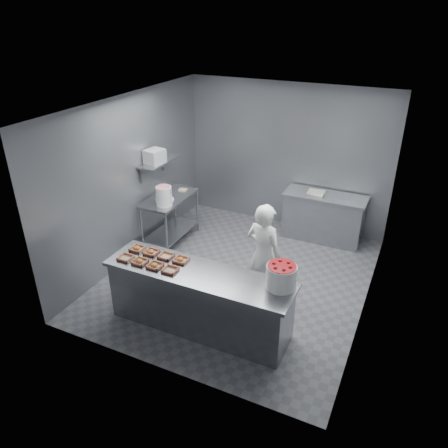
{
  "coord_description": "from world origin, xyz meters",
  "views": [
    {
      "loc": [
        2.36,
        -5.55,
        4.07
      ],
      "look_at": [
        -0.17,
        -0.2,
        1.04
      ],
      "focal_mm": 35.0,
      "sensor_mm": 36.0,
      "label": 1
    }
  ],
  "objects_px": {
    "tray_7": "(181,260)",
    "tray_1": "(140,261)",
    "tray_6": "(166,256)",
    "worker": "(264,255)",
    "tray_2": "(155,266)",
    "prep_table": "(170,212)",
    "strawberry_tub": "(281,276)",
    "tray_5": "(151,252)",
    "back_counter": "(323,217)",
    "tray_3": "(170,270)",
    "service_counter": "(199,300)",
    "tray_4": "(137,248)",
    "appliance": "(155,156)",
    "glaze_bucket": "(164,195)",
    "tray_0": "(126,258)"
  },
  "relations": [
    {
      "from": "back_counter",
      "to": "tray_6",
      "type": "xyz_separation_m",
      "value": [
        -1.49,
        -3.11,
        0.47
      ]
    },
    {
      "from": "tray_4",
      "to": "tray_5",
      "type": "distance_m",
      "value": 0.24
    },
    {
      "from": "tray_7",
      "to": "tray_3",
      "type": "bearing_deg",
      "value": -89.37
    },
    {
      "from": "service_counter",
      "to": "tray_1",
      "type": "relative_size",
      "value": 13.88
    },
    {
      "from": "tray_1",
      "to": "tray_2",
      "type": "height_order",
      "value": "same"
    },
    {
      "from": "tray_6",
      "to": "worker",
      "type": "xyz_separation_m",
      "value": [
        1.16,
        0.77,
        -0.11
      ]
    },
    {
      "from": "prep_table",
      "to": "strawberry_tub",
      "type": "distance_m",
      "value": 3.3
    },
    {
      "from": "tray_7",
      "to": "worker",
      "type": "xyz_separation_m",
      "value": [
        0.92,
        0.77,
        -0.12
      ]
    },
    {
      "from": "glaze_bucket",
      "to": "appliance",
      "type": "height_order",
      "value": "appliance"
    },
    {
      "from": "strawberry_tub",
      "to": "glaze_bucket",
      "type": "distance_m",
      "value": 3.0
    },
    {
      "from": "tray_1",
      "to": "tray_7",
      "type": "xyz_separation_m",
      "value": [
        0.48,
        0.28,
        0.0
      ]
    },
    {
      "from": "tray_7",
      "to": "tray_6",
      "type": "bearing_deg",
      "value": 180.0
    },
    {
      "from": "tray_1",
      "to": "tray_6",
      "type": "distance_m",
      "value": 0.37
    },
    {
      "from": "prep_table",
      "to": "tray_0",
      "type": "height_order",
      "value": "tray_0"
    },
    {
      "from": "back_counter",
      "to": "tray_7",
      "type": "bearing_deg",
      "value": -111.86
    },
    {
      "from": "prep_table",
      "to": "tray_7",
      "type": "xyz_separation_m",
      "value": [
        1.3,
        -1.81,
        0.33
      ]
    },
    {
      "from": "tray_0",
      "to": "strawberry_tub",
      "type": "height_order",
      "value": "strawberry_tub"
    },
    {
      "from": "prep_table",
      "to": "worker",
      "type": "distance_m",
      "value": 2.46
    },
    {
      "from": "prep_table",
      "to": "tray_7",
      "type": "bearing_deg",
      "value": -54.31
    },
    {
      "from": "worker",
      "to": "strawberry_tub",
      "type": "distance_m",
      "value": 0.95
    },
    {
      "from": "service_counter",
      "to": "tray_0",
      "type": "bearing_deg",
      "value": -172.62
    },
    {
      "from": "back_counter",
      "to": "tray_5",
      "type": "height_order",
      "value": "tray_5"
    },
    {
      "from": "tray_3",
      "to": "tray_6",
      "type": "xyz_separation_m",
      "value": [
        -0.24,
        0.28,
        0.0
      ]
    },
    {
      "from": "back_counter",
      "to": "tray_1",
      "type": "height_order",
      "value": "tray_1"
    },
    {
      "from": "tray_7",
      "to": "tray_1",
      "type": "bearing_deg",
      "value": -150.09
    },
    {
      "from": "glaze_bucket",
      "to": "tray_6",
      "type": "bearing_deg",
      "value": -57.11
    },
    {
      "from": "tray_6",
      "to": "tray_4",
      "type": "bearing_deg",
      "value": -180.0
    },
    {
      "from": "tray_2",
      "to": "tray_7",
      "type": "relative_size",
      "value": 1.0
    },
    {
      "from": "prep_table",
      "to": "tray_4",
      "type": "distance_m",
      "value": 1.93
    },
    {
      "from": "tray_7",
      "to": "appliance",
      "type": "distance_m",
      "value": 2.37
    },
    {
      "from": "worker",
      "to": "strawberry_tub",
      "type": "xyz_separation_m",
      "value": [
        0.51,
        -0.76,
        0.26
      ]
    },
    {
      "from": "tray_3",
      "to": "prep_table",
      "type": "bearing_deg",
      "value": 121.99
    },
    {
      "from": "tray_7",
      "to": "glaze_bucket",
      "type": "relative_size",
      "value": 0.45
    },
    {
      "from": "prep_table",
      "to": "back_counter",
      "type": "xyz_separation_m",
      "value": [
        2.55,
        1.3,
        -0.14
      ]
    },
    {
      "from": "strawberry_tub",
      "to": "tray_7",
      "type": "bearing_deg",
      "value": -179.52
    },
    {
      "from": "prep_table",
      "to": "service_counter",
      "type": "bearing_deg",
      "value": -49.76
    },
    {
      "from": "tray_5",
      "to": "tray_4",
      "type": "bearing_deg",
      "value": 180.0
    },
    {
      "from": "tray_4",
      "to": "tray_5",
      "type": "relative_size",
      "value": 1.0
    },
    {
      "from": "tray_5",
      "to": "tray_6",
      "type": "bearing_deg",
      "value": 0.0
    },
    {
      "from": "tray_3",
      "to": "tray_5",
      "type": "bearing_deg",
      "value": 150.24
    },
    {
      "from": "worker",
      "to": "glaze_bucket",
      "type": "xyz_separation_m",
      "value": [
        -2.11,
        0.7,
        0.27
      ]
    },
    {
      "from": "worker",
      "to": "tray_7",
      "type": "bearing_deg",
      "value": 55.42
    },
    {
      "from": "service_counter",
      "to": "back_counter",
      "type": "relative_size",
      "value": 1.73
    },
    {
      "from": "tray_4",
      "to": "appliance",
      "type": "height_order",
      "value": "appliance"
    },
    {
      "from": "strawberry_tub",
      "to": "back_counter",
      "type": "bearing_deg",
      "value": 93.32
    },
    {
      "from": "tray_3",
      "to": "tray_7",
      "type": "xyz_separation_m",
      "value": [
        -0.0,
        0.28,
        0.0
      ]
    },
    {
      "from": "tray_0",
      "to": "tray_7",
      "type": "xyz_separation_m",
      "value": [
        0.72,
        0.28,
        0.0
      ]
    },
    {
      "from": "prep_table",
      "to": "tray_5",
      "type": "relative_size",
      "value": 6.4
    },
    {
      "from": "appliance",
      "to": "tray_5",
      "type": "bearing_deg",
      "value": -48.87
    },
    {
      "from": "tray_2",
      "to": "tray_7",
      "type": "xyz_separation_m",
      "value": [
        0.24,
        0.28,
        0.0
      ]
    }
  ]
}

